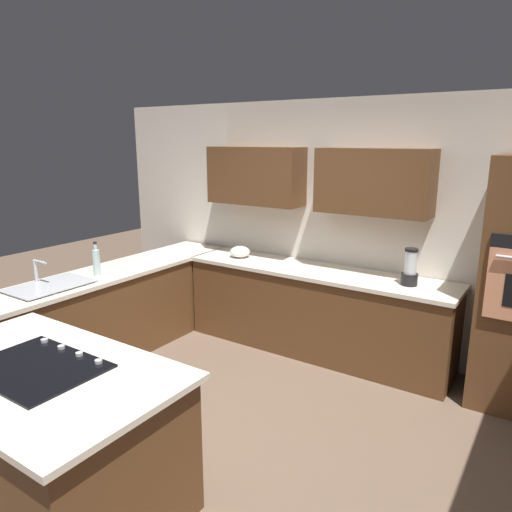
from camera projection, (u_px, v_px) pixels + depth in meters
name	position (u px, v px, depth m)	size (l,w,h in m)	color
ground_plane	(222.00, 434.00, 3.65)	(14.00, 14.00, 0.00)	brown
wall_back	(335.00, 216.00, 5.00)	(6.00, 0.44, 2.60)	silver
lower_cabinets_back	(314.00, 313.00, 4.99)	(2.80, 0.60, 0.86)	brown
countertop_back	(316.00, 271.00, 4.88)	(2.84, 0.64, 0.04)	silver
lower_cabinets_side	(116.00, 313.00, 4.97)	(0.60, 2.90, 0.86)	brown
countertop_side	(112.00, 272.00, 4.86)	(0.64, 2.94, 0.04)	silver
island_base	(45.00, 439.00, 2.89)	(1.67, 0.96, 0.86)	brown
island_top	(36.00, 372.00, 2.78)	(1.75, 1.04, 0.04)	silver
sink_unit	(49.00, 285.00, 4.29)	(0.46, 0.70, 0.23)	#515456
cooktop	(37.00, 367.00, 2.78)	(0.76, 0.56, 0.03)	black
blender	(410.00, 269.00, 4.32)	(0.15, 0.15, 0.34)	black
mixing_bowl	(240.00, 252.00, 5.37)	(0.23, 0.23, 0.13)	white
dish_soap_bottle	(96.00, 262.00, 4.62)	(0.07, 0.07, 0.34)	silver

